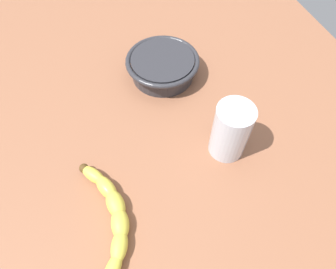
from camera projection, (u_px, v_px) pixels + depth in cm
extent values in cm
cube|color=#8F593E|center=(133.00, 135.00, 65.52)|extent=(120.00, 120.00, 3.00)
ellipsoid|color=#DFD247|center=(119.00, 246.00, 49.57)|extent=(4.79, 6.24, 2.77)
ellipsoid|color=#DFD247|center=(120.00, 224.00, 51.63)|extent=(4.00, 6.03, 3.16)
ellipsoid|color=#DFD247|center=(116.00, 204.00, 53.59)|extent=(3.69, 5.88, 3.16)
ellipsoid|color=#DFD247|center=(106.00, 188.00, 55.33)|extent=(4.54, 6.21, 2.77)
ellipsoid|color=#DFD247|center=(94.00, 175.00, 56.73)|extent=(5.16, 5.95, 2.37)
sphere|color=#513819|center=(84.00, 168.00, 57.54)|extent=(1.84, 1.84, 1.84)
cylinder|color=silver|center=(231.00, 131.00, 56.75)|extent=(7.19, 7.19, 12.39)
cylinder|color=#9A7297|center=(230.00, 135.00, 57.75)|extent=(6.69, 6.69, 9.49)
cylinder|color=#2D2D33|center=(163.00, 67.00, 71.35)|extent=(14.90, 14.90, 5.17)
torus|color=#2D2D33|center=(163.00, 61.00, 69.69)|extent=(17.40, 17.40, 1.20)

